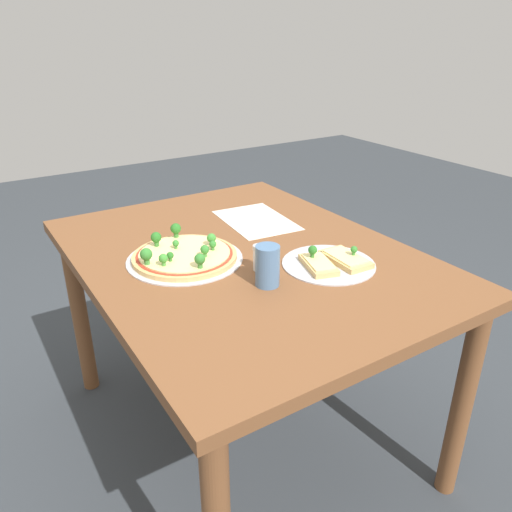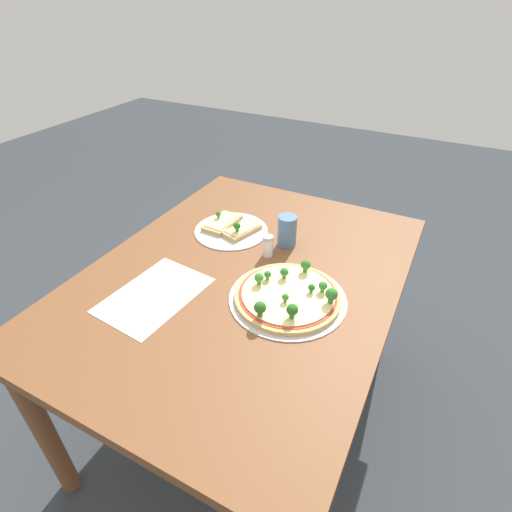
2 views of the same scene
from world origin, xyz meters
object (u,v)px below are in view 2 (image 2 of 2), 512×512
object	(u,v)px
pizza_tray_slice	(231,227)
condiment_shaker	(268,246)
pizza_tray_whole	(288,295)
drinking_cup	(287,231)
dining_table	(244,294)

from	to	relation	value
pizza_tray_slice	condiment_shaker	world-z (taller)	condiment_shaker
pizza_tray_whole	pizza_tray_slice	world-z (taller)	pizza_tray_whole
pizza_tray_slice	condiment_shaker	size ratio (longest dim) A/B	3.60
pizza_tray_slice	drinking_cup	bearing A→B (deg)	90.31
pizza_tray_slice	dining_table	bearing A→B (deg)	38.65
pizza_tray_whole	drinking_cup	size ratio (longest dim) A/B	3.05
dining_table	pizza_tray_whole	xyz separation A→B (m)	(0.05, 0.18, 0.10)
dining_table	condiment_shaker	distance (m)	0.18
pizza_tray_whole	condiment_shaker	world-z (taller)	condiment_shaker
pizza_tray_whole	condiment_shaker	size ratio (longest dim) A/B	4.55
pizza_tray_whole	pizza_tray_slice	distance (m)	0.44
pizza_tray_whole	pizza_tray_slice	bearing A→B (deg)	-127.17
dining_table	pizza_tray_whole	distance (m)	0.21
dining_table	condiment_shaker	world-z (taller)	condiment_shaker
pizza_tray_whole	drinking_cup	world-z (taller)	drinking_cup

